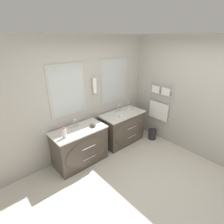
{
  "coord_description": "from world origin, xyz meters",
  "views": [
    {
      "loc": [
        -2.02,
        -1.36,
        2.54
      ],
      "look_at": [
        0.26,
        1.23,
        1.05
      ],
      "focal_mm": 28.0,
      "sensor_mm": 36.0,
      "label": 1
    }
  ],
  "objects_px": {
    "amenity_bowl": "(93,125)",
    "waste_bin": "(152,134)",
    "vanity_right": "(123,128)",
    "flower_vase": "(129,107)",
    "vanity_left": "(81,147)",
    "toiletry_bottle": "(64,133)"
  },
  "relations": [
    {
      "from": "vanity_left",
      "to": "toiletry_bottle",
      "type": "relative_size",
      "value": 5.28
    },
    {
      "from": "vanity_right",
      "to": "flower_vase",
      "type": "xyz_separation_m",
      "value": [
        0.23,
        0.05,
        0.49
      ]
    },
    {
      "from": "vanity_left",
      "to": "vanity_right",
      "type": "relative_size",
      "value": 1.0
    },
    {
      "from": "toiletry_bottle",
      "to": "amenity_bowl",
      "type": "relative_size",
      "value": 1.72
    },
    {
      "from": "vanity_right",
      "to": "amenity_bowl",
      "type": "height_order",
      "value": "amenity_bowl"
    },
    {
      "from": "vanity_left",
      "to": "flower_vase",
      "type": "height_order",
      "value": "flower_vase"
    },
    {
      "from": "vanity_left",
      "to": "amenity_bowl",
      "type": "xyz_separation_m",
      "value": [
        0.3,
        -0.05,
        0.43
      ]
    },
    {
      "from": "toiletry_bottle",
      "to": "amenity_bowl",
      "type": "distance_m",
      "value": 0.65
    },
    {
      "from": "vanity_left",
      "to": "waste_bin",
      "type": "bearing_deg",
      "value": -12.08
    },
    {
      "from": "amenity_bowl",
      "to": "flower_vase",
      "type": "height_order",
      "value": "flower_vase"
    },
    {
      "from": "toiletry_bottle",
      "to": "vanity_right",
      "type": "bearing_deg",
      "value": 2.05
    },
    {
      "from": "flower_vase",
      "to": "waste_bin",
      "type": "xyz_separation_m",
      "value": [
        0.47,
        -0.46,
        -0.75
      ]
    },
    {
      "from": "vanity_left",
      "to": "vanity_right",
      "type": "xyz_separation_m",
      "value": [
        1.25,
        0.0,
        0.0
      ]
    },
    {
      "from": "flower_vase",
      "to": "waste_bin",
      "type": "bearing_deg",
      "value": -44.76
    },
    {
      "from": "amenity_bowl",
      "to": "waste_bin",
      "type": "xyz_separation_m",
      "value": [
        1.65,
        -0.37,
        -0.7
      ]
    },
    {
      "from": "waste_bin",
      "to": "toiletry_bottle",
      "type": "bearing_deg",
      "value": 171.12
    },
    {
      "from": "vanity_left",
      "to": "flower_vase",
      "type": "distance_m",
      "value": 1.56
    },
    {
      "from": "toiletry_bottle",
      "to": "vanity_left",
      "type": "bearing_deg",
      "value": 9.23
    },
    {
      "from": "amenity_bowl",
      "to": "vanity_right",
      "type": "bearing_deg",
      "value": 3.08
    },
    {
      "from": "vanity_left",
      "to": "waste_bin",
      "type": "distance_m",
      "value": 2.01
    },
    {
      "from": "amenity_bowl",
      "to": "waste_bin",
      "type": "relative_size",
      "value": 0.46
    },
    {
      "from": "waste_bin",
      "to": "vanity_left",
      "type": "bearing_deg",
      "value": 167.92
    }
  ]
}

